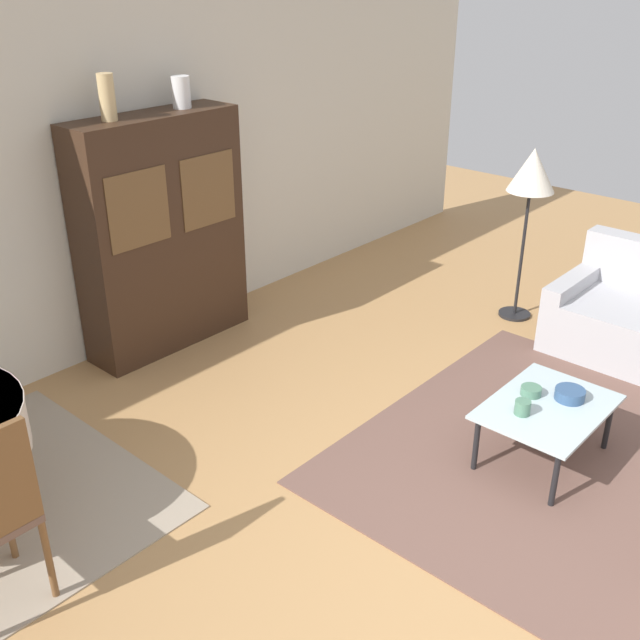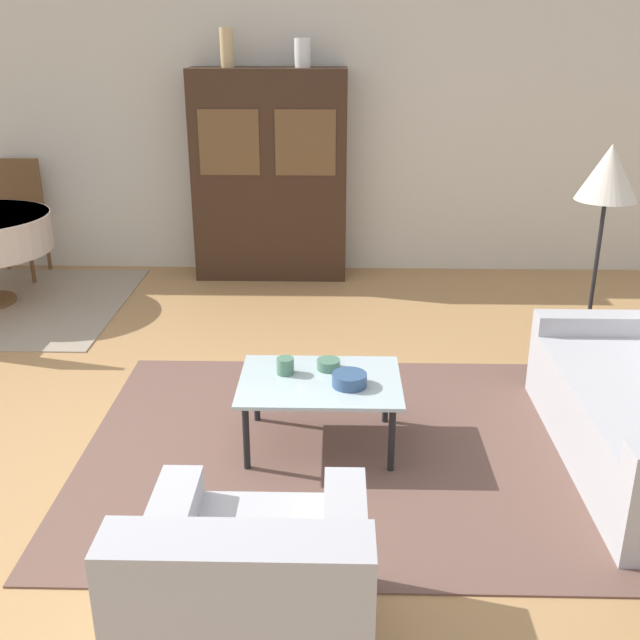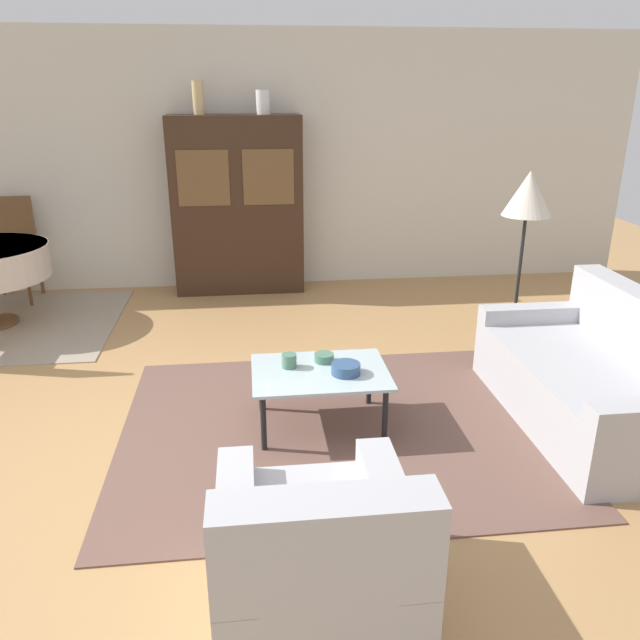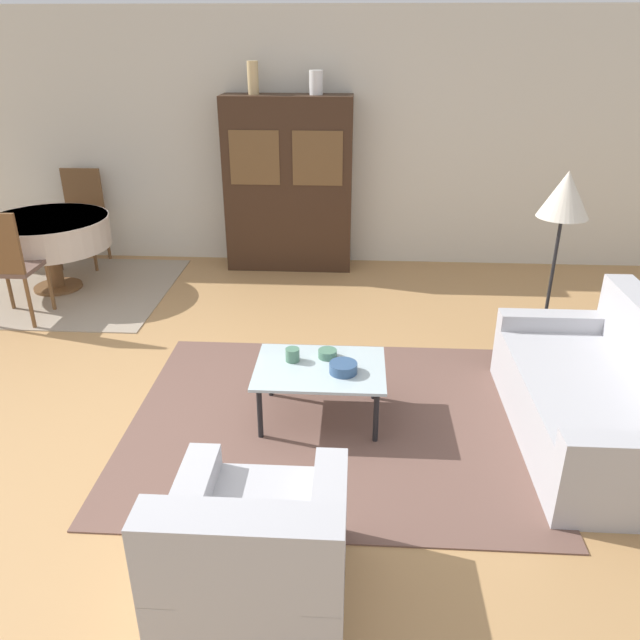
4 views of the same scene
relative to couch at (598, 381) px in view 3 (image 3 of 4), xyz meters
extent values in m
plane|color=tan|center=(-2.90, -0.15, -0.30)|extent=(14.00, 14.00, 0.00)
cube|color=beige|center=(-2.90, 3.48, 1.05)|extent=(10.00, 0.06, 2.70)
cube|color=brown|center=(-1.75, 0.10, -0.29)|extent=(2.75, 2.26, 0.01)
cube|color=#B2B2B7|center=(-0.06, 0.00, -0.08)|extent=(0.93, 1.73, 0.43)
cube|color=#B2B2B7|center=(-0.06, 0.78, 0.20)|extent=(0.93, 0.16, 0.12)
cube|color=#B2B2B7|center=(-2.03, -1.39, -0.08)|extent=(0.81, 0.90, 0.42)
cube|color=#B2B2B7|center=(-2.03, -1.74, 0.32)|extent=(0.81, 0.20, 0.39)
cube|color=#B2B2B7|center=(-2.35, -1.39, 0.19)|extent=(0.16, 0.90, 0.12)
cube|color=#B2B2B7|center=(-1.70, -1.39, 0.19)|extent=(0.16, 0.90, 0.12)
cylinder|color=black|center=(-2.21, -0.11, -0.10)|extent=(0.04, 0.04, 0.37)
cylinder|color=black|center=(-1.45, -0.11, -0.10)|extent=(0.04, 0.04, 0.37)
cylinder|color=black|center=(-2.21, 0.41, -0.10)|extent=(0.04, 0.04, 0.37)
cylinder|color=black|center=(-1.45, 0.41, -0.10)|extent=(0.04, 0.04, 0.37)
cube|color=silver|center=(-1.83, 0.15, 0.10)|extent=(0.87, 0.64, 0.02)
cube|color=#382316|center=(-2.35, 3.22, 0.63)|extent=(1.37, 0.41, 1.86)
cube|color=brown|center=(-2.68, 3.02, 0.96)|extent=(0.52, 0.01, 0.56)
cube|color=brown|center=(-2.02, 3.02, 0.96)|extent=(0.52, 0.01, 0.56)
cylinder|color=brown|center=(-4.50, 2.90, -0.05)|extent=(0.04, 0.04, 0.47)
cylinder|color=brown|center=(-4.50, 3.31, -0.05)|extent=(0.04, 0.04, 0.47)
cylinder|color=brown|center=(-4.90, 3.31, -0.05)|extent=(0.04, 0.04, 0.47)
cube|color=brown|center=(-4.70, 3.11, 0.21)|extent=(0.44, 0.44, 0.04)
cube|color=brown|center=(-4.70, 3.31, 0.50)|extent=(0.44, 0.04, 0.54)
cylinder|color=black|center=(-0.02, 1.31, -0.28)|extent=(0.28, 0.28, 0.02)
cylinder|color=black|center=(-0.02, 1.31, 0.30)|extent=(0.03, 0.03, 1.14)
cone|color=silver|center=(-0.02, 1.31, 1.02)|extent=(0.39, 0.39, 0.36)
cylinder|color=#4C7A60|center=(-2.02, 0.22, 0.15)|extent=(0.10, 0.10, 0.09)
cylinder|color=#33517A|center=(-1.67, 0.08, 0.14)|extent=(0.19, 0.19, 0.07)
cylinder|color=#4C7A60|center=(-1.79, 0.29, 0.13)|extent=(0.13, 0.13, 0.06)
cylinder|color=tan|center=(-2.69, 3.22, 1.72)|extent=(0.11, 0.11, 0.32)
cylinder|color=white|center=(-2.05, 3.22, 1.68)|extent=(0.14, 0.14, 0.24)
camera|label=1|loc=(-5.68, -1.40, 2.60)|focal=42.00mm
camera|label=2|loc=(-1.74, -3.49, 1.88)|focal=42.00mm
camera|label=3|loc=(-2.25, -3.47, 1.81)|focal=35.00mm
camera|label=4|loc=(-1.61, -3.50, 2.15)|focal=35.00mm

